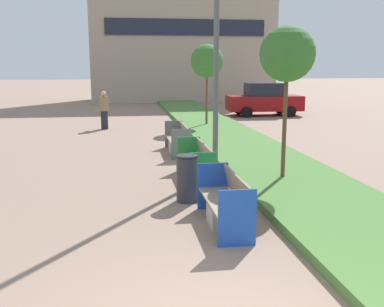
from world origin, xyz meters
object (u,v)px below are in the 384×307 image
(bench_grey_frame, at_px, (178,142))
(sapling_tree_near, at_px, (287,55))
(bench_blue_frame, at_px, (225,206))
(litter_bin, at_px, (187,178))
(pedestrian_walking, at_px, (104,110))
(bench_green_frame, at_px, (197,166))
(sapling_tree_far, at_px, (207,61))
(parked_car_distant, at_px, (264,100))

(bench_grey_frame, xyz_separation_m, sapling_tree_near, (2.03, -4.29, 2.72))
(bench_blue_frame, bearing_deg, litter_bin, 107.18)
(pedestrian_walking, bearing_deg, bench_green_frame, -74.96)
(bench_blue_frame, bearing_deg, sapling_tree_far, 80.94)
(bench_grey_frame, relative_size, sapling_tree_far, 0.57)
(bench_grey_frame, height_order, parked_car_distant, parked_car_distant)
(bench_blue_frame, relative_size, pedestrian_walking, 1.17)
(bench_green_frame, bearing_deg, sapling_tree_far, 77.99)
(parked_car_distant, bearing_deg, sapling_tree_near, -104.28)
(bench_green_frame, xyz_separation_m, bench_grey_frame, (-0.00, 3.70, -0.00))
(pedestrian_walking, height_order, parked_car_distant, parked_car_distant)
(bench_blue_frame, xyz_separation_m, pedestrian_walking, (-2.62, 13.00, 0.51))
(bench_green_frame, distance_m, sapling_tree_far, 10.11)
(bench_green_frame, bearing_deg, sapling_tree_near, -16.27)
(litter_bin, distance_m, sapling_tree_far, 11.77)
(bench_blue_frame, bearing_deg, parked_car_distant, 70.14)
(bench_green_frame, relative_size, pedestrian_walking, 1.32)
(bench_green_frame, bearing_deg, parked_car_distant, 66.08)
(bench_grey_frame, relative_size, litter_bin, 2.15)
(bench_blue_frame, distance_m, bench_green_frame, 3.22)
(sapling_tree_far, relative_size, parked_car_distant, 0.89)
(bench_grey_frame, bearing_deg, litter_bin, -95.11)
(parked_car_distant, bearing_deg, bench_grey_frame, -119.31)
(pedestrian_walking, bearing_deg, sapling_tree_near, -65.81)
(bench_green_frame, relative_size, sapling_tree_far, 0.60)
(bench_blue_frame, distance_m, parked_car_distant, 18.39)
(bench_blue_frame, bearing_deg, pedestrian_walking, 101.42)
(sapling_tree_far, height_order, parked_car_distant, sapling_tree_far)
(sapling_tree_near, xyz_separation_m, parked_car_distant, (4.21, 14.66, -2.17))
(sapling_tree_far, relative_size, pedestrian_walking, 2.21)
(pedestrian_walking, bearing_deg, parked_car_distant, 25.80)
(bench_grey_frame, relative_size, pedestrian_walking, 1.25)
(bench_blue_frame, distance_m, pedestrian_walking, 13.27)
(litter_bin, height_order, pedestrian_walking, pedestrian_walking)
(bench_blue_frame, height_order, bench_grey_frame, same)
(sapling_tree_near, xyz_separation_m, sapling_tree_far, (0.00, 10.14, -0.06))
(litter_bin, xyz_separation_m, sapling_tree_far, (2.51, 11.22, 2.53))
(litter_bin, distance_m, sapling_tree_near, 3.76)
(bench_green_frame, xyz_separation_m, sapling_tree_near, (2.03, -0.59, 2.71))
(litter_bin, xyz_separation_m, sapling_tree_near, (2.51, 1.08, 2.58))
(litter_bin, distance_m, parked_car_distant, 17.12)
(sapling_tree_near, bearing_deg, bench_blue_frame, -127.76)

